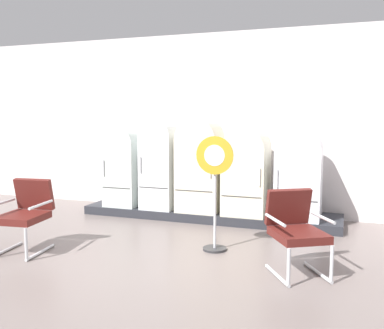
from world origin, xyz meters
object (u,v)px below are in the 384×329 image
(armchair_right, at_px, (295,227))
(refrigerator_1, at_px, (161,161))
(armchair_left, at_px, (26,211))
(refrigerator_0, at_px, (124,163))
(refrigerator_4, at_px, (299,172))
(refrigerator_3, at_px, (246,169))
(sign_stand, at_px, (215,192))
(refrigerator_2, at_px, (200,162))

(armchair_right, bearing_deg, refrigerator_1, 140.67)
(armchair_left, bearing_deg, refrigerator_0, 86.66)
(refrigerator_1, xyz_separation_m, refrigerator_4, (2.39, -0.02, -0.09))
(refrigerator_4, xyz_separation_m, armchair_left, (-3.25, -2.45, -0.37))
(refrigerator_3, relative_size, refrigerator_4, 1.01)
(refrigerator_3, xyz_separation_m, sign_stand, (-0.06, -1.62, -0.12))
(armchair_left, bearing_deg, armchair_right, 5.99)
(refrigerator_2, distance_m, refrigerator_3, 0.81)
(refrigerator_4, relative_size, sign_stand, 0.94)
(refrigerator_4, distance_m, sign_stand, 1.85)
(refrigerator_0, relative_size, refrigerator_2, 0.90)
(refrigerator_2, height_order, armchair_right, refrigerator_2)
(refrigerator_2, xyz_separation_m, refrigerator_4, (1.66, 0.02, -0.10))
(refrigerator_2, xyz_separation_m, refrigerator_3, (0.81, 0.03, -0.08))
(refrigerator_2, bearing_deg, refrigerator_0, 179.70)
(refrigerator_1, relative_size, armchair_right, 1.68)
(refrigerator_1, distance_m, refrigerator_2, 0.73)
(refrigerator_1, height_order, refrigerator_4, refrigerator_1)
(armchair_right, bearing_deg, refrigerator_0, 147.71)
(sign_stand, bearing_deg, refrigerator_3, 87.90)
(armchair_right, bearing_deg, armchair_left, -174.01)
(armchair_left, height_order, sign_stand, sign_stand)
(refrigerator_4, bearing_deg, refrigerator_3, 178.96)
(armchair_left, height_order, armchair_right, same)
(refrigerator_0, relative_size, refrigerator_1, 0.92)
(refrigerator_3, bearing_deg, sign_stand, -92.10)
(sign_stand, bearing_deg, refrigerator_0, 144.03)
(armchair_right, bearing_deg, refrigerator_2, 131.65)
(refrigerator_4, relative_size, armchair_left, 1.53)
(refrigerator_3, xyz_separation_m, armchair_right, (1.04, -2.11, -0.38))
(refrigerator_1, xyz_separation_m, armchair_left, (-0.86, -2.47, -0.46))
(refrigerator_1, bearing_deg, armchair_right, -39.33)
(refrigerator_1, bearing_deg, armchair_left, -109.19)
(refrigerator_2, bearing_deg, refrigerator_4, 0.65)
(refrigerator_2, relative_size, armchair_right, 1.71)
(refrigerator_3, distance_m, refrigerator_4, 0.85)
(refrigerator_3, bearing_deg, armchair_left, -134.18)
(refrigerator_3, bearing_deg, armchair_right, -63.80)
(refrigerator_1, relative_size, refrigerator_4, 1.10)
(refrigerator_2, bearing_deg, armchair_left, -123.19)
(refrigerator_0, height_order, refrigerator_1, refrigerator_1)
(refrigerator_1, xyz_separation_m, refrigerator_2, (0.73, -0.04, 0.01))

